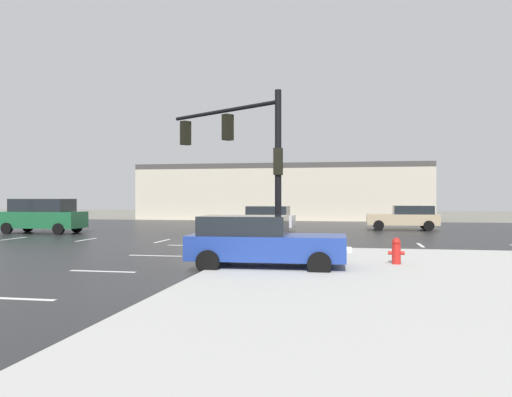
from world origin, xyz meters
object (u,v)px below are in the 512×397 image
object	(u,v)px
sedan_tan	(405,217)
sedan_blue	(261,242)
fire_hydrant	(396,251)
suv_green	(42,215)
traffic_signal_mast	(245,147)
sedan_silver	(260,218)

from	to	relation	value
sedan_tan	sedan_blue	bearing A→B (deg)	73.36
sedan_tan	fire_hydrant	bearing A→B (deg)	83.75
suv_green	sedan_blue	xyz separation A→B (m)	(15.29, -12.75, -0.24)
traffic_signal_mast	suv_green	bearing A→B (deg)	-0.73
traffic_signal_mast	fire_hydrant	bearing A→B (deg)	-169.03
sedan_tan	suv_green	world-z (taller)	suv_green
suv_green	sedan_tan	bearing A→B (deg)	-161.48
suv_green	sedan_blue	bearing A→B (deg)	140.29
fire_hydrant	sedan_tan	bearing A→B (deg)	83.46
traffic_signal_mast	sedan_blue	size ratio (longest dim) A/B	1.22
suv_green	sedan_silver	distance (m)	12.89
fire_hydrant	sedan_silver	size ratio (longest dim) A/B	0.17
fire_hydrant	sedan_silver	world-z (taller)	sedan_silver
traffic_signal_mast	suv_green	xyz separation A→B (m)	(-14.13, 9.48, -2.84)
sedan_tan	sedan_blue	xyz separation A→B (m)	(-6.04, -19.84, 0.00)
sedan_tan	suv_green	distance (m)	22.48
traffic_signal_mast	sedan_silver	xyz separation A→B (m)	(-1.74, 13.03, -3.07)
traffic_signal_mast	sedan_tan	world-z (taller)	traffic_signal_mast
fire_hydrant	sedan_silver	distance (m)	16.55
fire_hydrant	sedan_blue	distance (m)	4.10
sedan_blue	fire_hydrant	bearing A→B (deg)	15.65
sedan_silver	sedan_blue	bearing A→B (deg)	101.36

